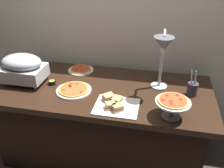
% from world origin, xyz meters
% --- Properties ---
extents(ground_plane, '(8.00, 8.00, 0.00)m').
position_xyz_m(ground_plane, '(0.00, 0.00, 0.00)').
color(ground_plane, '#38332D').
extents(back_wall, '(4.40, 0.04, 2.40)m').
position_xyz_m(back_wall, '(0.00, 0.50, 1.20)').
color(back_wall, beige).
rests_on(back_wall, ground_plane).
extents(buffet_table, '(1.90, 0.84, 0.76)m').
position_xyz_m(buffet_table, '(0.00, 0.00, 0.39)').
color(buffet_table, black).
rests_on(buffet_table, ground_plane).
extents(chafing_dish, '(0.37, 0.26, 0.27)m').
position_xyz_m(chafing_dish, '(-0.69, -0.04, 0.91)').
color(chafing_dish, '#B7BABF').
rests_on(chafing_dish, buffet_table).
extents(heat_lamp, '(0.15, 0.32, 0.52)m').
position_xyz_m(heat_lamp, '(0.49, -0.01, 1.16)').
color(heat_lamp, '#B7BABF').
rests_on(heat_lamp, buffet_table).
extents(pizza_plate_front, '(0.24, 0.24, 0.03)m').
position_xyz_m(pizza_plate_front, '(-0.27, 0.28, 0.77)').
color(pizza_plate_front, white).
rests_on(pizza_plate_front, buffet_table).
extents(pizza_plate_center, '(0.30, 0.30, 0.03)m').
position_xyz_m(pizza_plate_center, '(-0.21, -0.10, 0.77)').
color(pizza_plate_center, white).
rests_on(pizza_plate_center, buffet_table).
extents(pizza_plate_raised_stand, '(0.25, 0.25, 0.15)m').
position_xyz_m(pizza_plate_raised_stand, '(0.59, -0.29, 0.88)').
color(pizza_plate_raised_stand, '#595B60').
rests_on(pizza_plate_raised_stand, buffet_table).
extents(sandwich_platter, '(0.33, 0.27, 0.06)m').
position_xyz_m(sandwich_platter, '(0.18, -0.25, 0.78)').
color(sandwich_platter, white).
rests_on(sandwich_platter, buffet_table).
extents(sauce_cup_near, '(0.06, 0.06, 0.03)m').
position_xyz_m(sauce_cup_near, '(-0.62, 0.24, 0.78)').
color(sauce_cup_near, black).
rests_on(sauce_cup_near, buffet_table).
extents(sauce_cup_far, '(0.06, 0.06, 0.04)m').
position_xyz_m(sauce_cup_far, '(-0.44, -0.03, 0.78)').
color(sauce_cup_far, black).
rests_on(sauce_cup_far, buffet_table).
extents(utensil_holder, '(0.08, 0.08, 0.23)m').
position_xyz_m(utensil_holder, '(0.76, 0.04, 0.82)').
color(utensil_holder, '#383347').
rests_on(utensil_holder, buffet_table).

